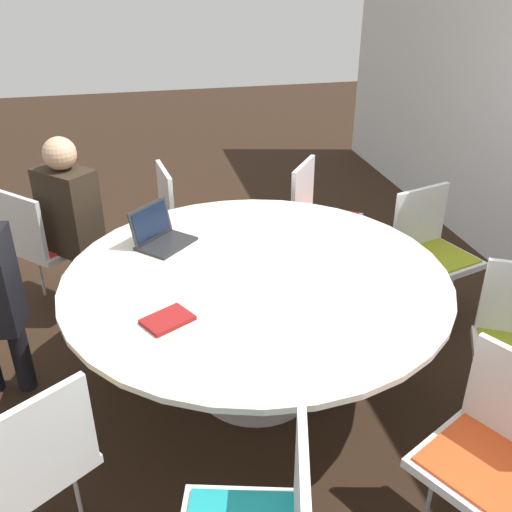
{
  "coord_description": "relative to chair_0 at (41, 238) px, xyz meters",
  "views": [
    {
      "loc": [
        2.46,
        -0.56,
        2.18
      ],
      "look_at": [
        0.0,
        0.0,
        0.83
      ],
      "focal_mm": 40.0,
      "sensor_mm": 36.0,
      "label": 1
    }
  ],
  "objects": [
    {
      "name": "conference_table",
      "position": [
        1.1,
        1.19,
        0.09
      ],
      "size": [
        1.97,
        1.97,
        0.73
      ],
      "color": "#B7B7BC",
      "rests_on": "ground_plane"
    },
    {
      "name": "person_0",
      "position": [
        0.11,
        0.23,
        0.19
      ],
      "size": [
        0.41,
        0.41,
        1.23
      ],
      "rotation": [
        0.0,
        0.0,
        7.06
      ],
      "color": "#2D2319",
      "rests_on": "ground_plane"
    },
    {
      "name": "chair_0",
      "position": [
        0.0,
        0.0,
        0.0
      ],
      "size": [
        0.61,
        0.61,
        0.88
      ],
      "rotation": [
        0.0,
        0.0,
        7.06
      ],
      "color": "silver",
      "rests_on": "ground_plane"
    },
    {
      "name": "chair_8",
      "position": [
        -0.2,
        0.96,
        0.0
      ],
      "size": [
        0.49,
        0.47,
        0.88
      ],
      "rotation": [
        0.0,
        0.0,
        12.69
      ],
      "color": "silver",
      "rests_on": "ground_plane"
    },
    {
      "name": "spiral_notebook",
      "position": [
        1.44,
        0.71,
        0.21
      ],
      "size": [
        0.23,
        0.26,
        0.02
      ],
      "color": "maroon",
      "rests_on": "conference_table"
    },
    {
      "name": "laptop",
      "position": [
        0.65,
        0.74,
        0.26
      ],
      "size": [
        0.38,
        0.38,
        0.21
      ],
      "rotation": [
        0.0,
        0.0,
        2.35
      ],
      "color": "#232326",
      "rests_on": "conference_table"
    },
    {
      "name": "chair_7",
      "position": [
        -0.01,
        1.91,
        0.0
      ],
      "size": [
        0.6,
        0.6,
        0.88
      ],
      "rotation": [
        0.0,
        0.0,
        11.94
      ],
      "color": "silver",
      "rests_on": "ground_plane"
    },
    {
      "name": "ground_plane",
      "position": [
        1.1,
        1.19,
        -0.53
      ],
      "size": [
        16.0,
        16.0,
        0.0
      ],
      "primitive_type": "plane",
      "color": "black"
    },
    {
      "name": "chair_6",
      "position": [
        0.66,
        2.43,
        0.0
      ],
      "size": [
        0.53,
        0.54,
        0.88
      ],
      "rotation": [
        0.0,
        0.0,
        11.29
      ],
      "color": "silver",
      "rests_on": "ground_plane"
    },
    {
      "name": "chair_2",
      "position": [
        1.91,
        0.14,
        0.0
      ],
      "size": [
        0.6,
        0.6,
        0.88
      ],
      "rotation": [
        0.0,
        0.0,
        8.46
      ],
      "color": "silver",
      "rests_on": "ground_plane"
    },
    {
      "name": "chair_4",
      "position": [
        2.24,
        1.86,
        0.0
      ],
      "size": [
        0.58,
        0.58,
        0.88
      ],
      "rotation": [
        0.0,
        0.0,
        9.91
      ],
      "color": "silver",
      "rests_on": "ground_plane"
    }
  ]
}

